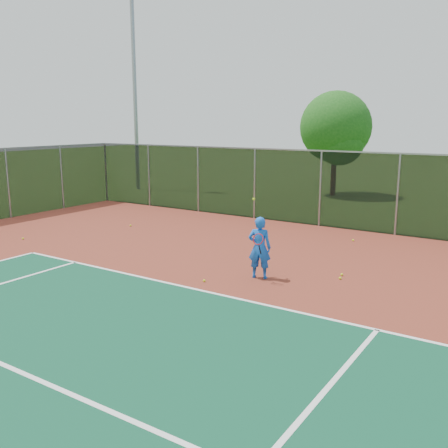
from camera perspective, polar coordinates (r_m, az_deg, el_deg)
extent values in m
plane|color=#305217|center=(8.99, -1.50, -15.81)|extent=(120.00, 120.00, 0.00)
cube|color=maroon|center=(10.53, 4.82, -11.51)|extent=(30.00, 20.00, 0.02)
cube|color=white|center=(10.71, 17.12, -11.49)|extent=(22.00, 0.10, 0.00)
cube|color=black|center=(19.28, 19.22, 3.17)|extent=(30.00, 0.04, 3.00)
cube|color=gray|center=(19.13, 19.52, 7.62)|extent=(30.00, 0.06, 0.06)
imported|color=blue|center=(13.29, 4.09, -2.71)|extent=(0.70, 0.57, 1.67)
cylinder|color=black|center=(13.00, 4.13, -2.94)|extent=(0.03, 0.15, 0.27)
torus|color=#A51414|center=(12.84, 3.93, -1.74)|extent=(0.30, 0.13, 0.29)
sphere|color=#CEED1B|center=(13.24, 3.43, 2.87)|extent=(0.07, 0.07, 0.07)
sphere|color=#CEED1B|center=(19.14, -21.99, -1.55)|extent=(0.07, 0.07, 0.07)
sphere|color=#CEED1B|center=(13.69, 13.14, -6.05)|extent=(0.07, 0.07, 0.07)
sphere|color=#CEED1B|center=(18.08, 14.55, -1.81)|extent=(0.07, 0.07, 0.07)
sphere|color=#CEED1B|center=(20.31, -10.63, -0.17)|extent=(0.07, 0.07, 0.07)
sphere|color=#CEED1B|center=(13.15, -2.28, -6.48)|extent=(0.07, 0.07, 0.07)
sphere|color=#CEED1B|center=(14.01, 13.31, -5.65)|extent=(0.07, 0.07, 0.07)
cylinder|color=gray|center=(31.49, -10.13, 14.13)|extent=(0.24, 0.24, 11.21)
cylinder|color=#362113|center=(29.16, 12.39, 5.41)|extent=(0.30, 0.30, 2.23)
sphere|color=#184F15|center=(29.01, 12.63, 10.78)|extent=(3.97, 3.97, 3.97)
sphere|color=#184F15|center=(28.60, 13.10, 9.26)|extent=(2.73, 2.73, 2.73)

